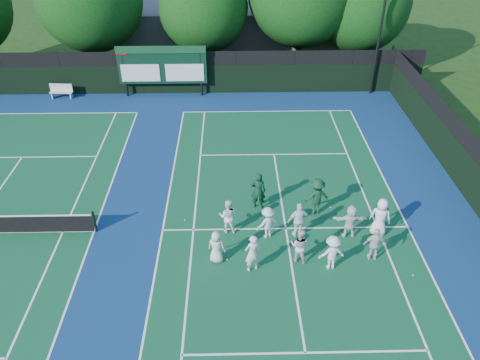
{
  "coord_description": "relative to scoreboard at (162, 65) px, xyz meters",
  "views": [
    {
      "loc": [
        -2.39,
        -14.98,
        13.53
      ],
      "look_at": [
        -2.0,
        3.0,
        1.3
      ],
      "focal_mm": 35.0,
      "sensor_mm": 36.0,
      "label": 1
    }
  ],
  "objects": [
    {
      "name": "tennis_ball_0",
      "position": [
        4.41,
        -16.53,
        -2.16
      ],
      "size": [
        0.07,
        0.07,
        0.07
      ],
      "primitive_type": "sphere",
      "color": "yellow",
      "rests_on": "ground"
    },
    {
      "name": "player_front_4",
      "position": [
        10.38,
        -16.56,
        -1.4
      ],
      "size": [
        0.95,
        0.45,
        1.58
      ],
      "primitive_type": "imported",
      "rotation": [
        0.0,
        0.0,
        3.07
      ],
      "color": "silver",
      "rests_on": "ground"
    },
    {
      "name": "light_pole_right",
      "position": [
        14.51,
        0.11,
        4.11
      ],
      "size": [
        1.2,
        0.3,
        10.12
      ],
      "color": "black",
      "rests_on": "ground"
    },
    {
      "name": "tree_e",
      "position": [
        14.17,
        3.99,
        2.89
      ],
      "size": [
        7.05,
        7.05,
        8.79
      ],
      "color": "black",
      "rests_on": "ground"
    },
    {
      "name": "ground",
      "position": [
        7.01,
        -15.59,
        -2.19
      ],
      "size": [
        120.0,
        120.0,
        0.0
      ],
      "primitive_type": "plane",
      "color": "#19380F",
      "rests_on": "ground"
    },
    {
      "name": "clubhouse",
      "position": [
        5.01,
        8.41,
        -0.19
      ],
      "size": [
        18.0,
        6.0,
        4.0
      ],
      "primitive_type": "cube",
      "color": "#56575B",
      "rests_on": "ground"
    },
    {
      "name": "player_front_2",
      "position": [
        7.33,
        -16.56,
        -1.4
      ],
      "size": [
        0.94,
        0.85,
        1.58
      ],
      "primitive_type": "imported",
      "rotation": [
        0.0,
        0.0,
        2.74
      ],
      "color": "silver",
      "rests_on": "ground"
    },
    {
      "name": "player_front_3",
      "position": [
        8.55,
        -17.03,
        -1.4
      ],
      "size": [
        1.09,
        0.7,
        1.59
      ],
      "primitive_type": "imported",
      "rotation": [
        0.0,
        0.0,
        3.25
      ],
      "color": "white",
      "rests_on": "ground"
    },
    {
      "name": "bench",
      "position": [
        -7.05,
        -0.21,
        -1.66
      ],
      "size": [
        1.6,
        0.54,
        0.99
      ],
      "color": "silver",
      "rests_on": "ground"
    },
    {
      "name": "player_back_2",
      "position": [
        7.49,
        -15.04,
        -1.34
      ],
      "size": [
        1.07,
        0.61,
        1.71
      ],
      "primitive_type": "imported",
      "rotation": [
        0.0,
        0.0,
        3.34
      ],
      "color": "white",
      "rests_on": "ground"
    },
    {
      "name": "tennis_ball_4",
      "position": [
        9.29,
        -13.13,
        -2.16
      ],
      "size": [
        0.07,
        0.07,
        0.07
      ],
      "primitive_type": "sphere",
      "color": "yellow",
      "rests_on": "ground"
    },
    {
      "name": "coach_right",
      "position": [
        8.49,
        -13.45,
        -1.26
      ],
      "size": [
        1.32,
        0.93,
        1.85
      ],
      "primitive_type": "imported",
      "rotation": [
        0.0,
        0.0,
        3.36
      ],
      "color": "#103D21",
      "rests_on": "ground"
    },
    {
      "name": "player_front_1",
      "position": [
        5.4,
        -17.07,
        -1.31
      ],
      "size": [
        0.75,
        0.63,
        1.76
      ],
      "primitive_type": "imported",
      "rotation": [
        0.0,
        0.0,
        3.53
      ],
      "color": "white",
      "rests_on": "ground"
    },
    {
      "name": "player_back_1",
      "position": [
        6.14,
        -15.08,
        -1.43
      ],
      "size": [
        1.13,
        0.91,
        1.53
      ],
      "primitive_type": "imported",
      "rotation": [
        0.0,
        0.0,
        3.54
      ],
      "color": "silver",
      "rests_on": "ground"
    },
    {
      "name": "coach_left",
      "position": [
        5.85,
        -12.98,
        -1.24
      ],
      "size": [
        0.75,
        0.54,
        1.9
      ],
      "primitive_type": "imported",
      "rotation": [
        0.0,
        0.0,
        3.0
      ],
      "color": "#0E331F",
      "rests_on": "ground"
    },
    {
      "name": "player_back_3",
      "position": [
        9.69,
        -15.1,
        -1.39
      ],
      "size": [
        1.49,
        0.49,
        1.6
      ],
      "primitive_type": "imported",
      "rotation": [
        0.0,
        0.0,
        3.13
      ],
      "color": "white",
      "rests_on": "ground"
    },
    {
      "name": "back_fence",
      "position": [
        1.01,
        0.41,
        -0.83
      ],
      "size": [
        34.0,
        0.08,
        3.0
      ],
      "color": "black",
      "rests_on": "ground"
    },
    {
      "name": "player_back_4",
      "position": [
        11.01,
        -14.97,
        -1.28
      ],
      "size": [
        1.04,
        0.85,
        1.82
      ],
      "primitive_type": "imported",
      "rotation": [
        0.0,
        0.0,
        2.79
      ],
      "color": "white",
      "rests_on": "ground"
    },
    {
      "name": "tree_c",
      "position": [
        2.91,
        3.99,
        2.62
      ],
      "size": [
        6.38,
        6.38,
        8.17
      ],
      "color": "black",
      "rests_on": "ground"
    },
    {
      "name": "scoreboard",
      "position": [
        0.0,
        0.0,
        0.0
      ],
      "size": [
        6.0,
        0.21,
        3.55
      ],
      "color": "black",
      "rests_on": "ground"
    },
    {
      "name": "player_back_0",
      "position": [
        4.44,
        -14.66,
        -1.36
      ],
      "size": [
        0.89,
        0.75,
        1.65
      ],
      "primitive_type": "imported",
      "rotation": [
        0.0,
        0.0,
        2.98
      ],
      "color": "white",
      "rests_on": "ground"
    },
    {
      "name": "tennis_ball_2",
      "position": [
        11.75,
        -17.57,
        -2.16
      ],
      "size": [
        0.07,
        0.07,
        0.07
      ],
      "primitive_type": "sphere",
      "color": "yellow",
      "rests_on": "ground"
    },
    {
      "name": "near_court",
      "position": [
        7.01,
        -14.59,
        -2.18
      ],
      "size": [
        11.05,
        23.85,
        0.01
      ],
      "color": "#10512C",
      "rests_on": "ground"
    },
    {
      "name": "player_front_0",
      "position": [
        3.98,
        -16.53,
        -1.44
      ],
      "size": [
        0.84,
        0.67,
        1.49
      ],
      "primitive_type": "imported",
      "rotation": [
        0.0,
        0.0,
        2.84
      ],
      "color": "silver",
      "rests_on": "ground"
    },
    {
      "name": "tree_b",
      "position": [
        -5.06,
        3.99,
        3.29
      ],
      "size": [
        7.48,
        7.48,
        9.41
      ],
      "color": "black",
      "rests_on": "ground"
    },
    {
      "name": "tennis_ball_3",
      "position": [
        2.47,
        -13.9,
        -2.16
      ],
      "size": [
        0.07,
        0.07,
        0.07
      ],
      "primitive_type": "sphere",
      "color": "yellow",
      "rests_on": "ground"
    },
    {
      "name": "court_apron",
      "position": [
        1.01,
        -14.59,
        -2.19
      ],
      "size": [
        34.0,
        32.0,
        0.01
      ],
      "primitive_type": "cube",
      "color": "navy",
      "rests_on": "ground"
    }
  ]
}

